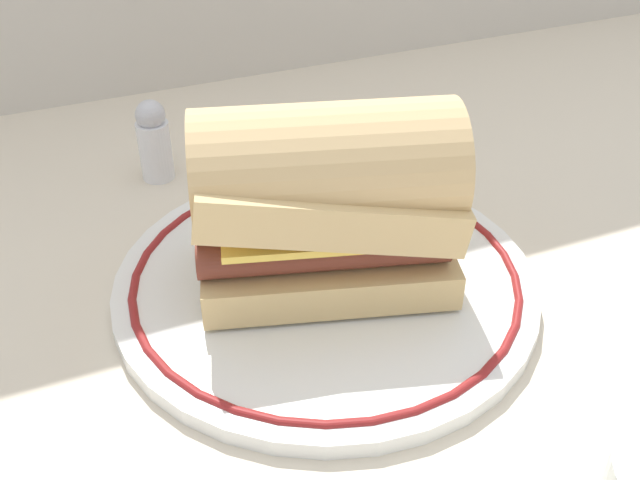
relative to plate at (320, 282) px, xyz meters
name	(u,v)px	position (x,y,z in m)	size (l,w,h in m)	color
ground_plane	(331,298)	(0.00, -0.01, -0.01)	(1.50, 1.50, 0.00)	beige
plate	(320,282)	(0.00, 0.00, 0.00)	(0.30, 0.30, 0.01)	white
sausage_sandwich	(320,199)	(0.00, 0.00, 0.07)	(0.19, 0.14, 0.13)	tan
salt_shaker	(154,141)	(-0.07, 0.20, 0.03)	(0.03, 0.03, 0.07)	white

